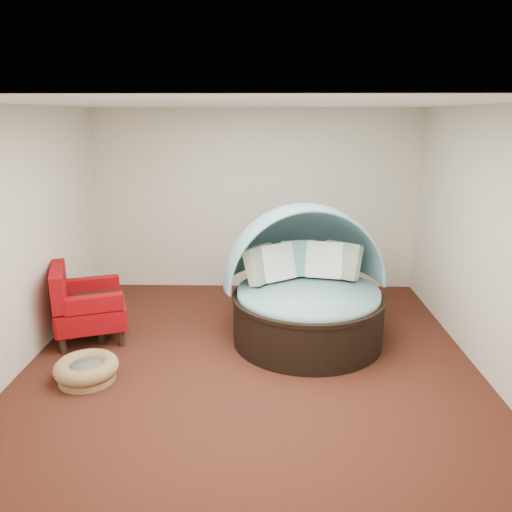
{
  "coord_description": "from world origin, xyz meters",
  "views": [
    {
      "loc": [
        0.17,
        -5.21,
        2.69
      ],
      "look_at": [
        0.04,
        0.6,
        1.04
      ],
      "focal_mm": 35.0,
      "sensor_mm": 36.0,
      "label": 1
    }
  ],
  "objects_px": {
    "canopy_daybed": "(306,278)",
    "side_table": "(94,309)",
    "red_armchair": "(85,305)",
    "pet_basket": "(87,369)"
  },
  "relations": [
    {
      "from": "red_armchair",
      "to": "side_table",
      "type": "distance_m",
      "value": 0.19
    },
    {
      "from": "red_armchair",
      "to": "pet_basket",
      "type": "bearing_deg",
      "value": -90.68
    },
    {
      "from": "canopy_daybed",
      "to": "side_table",
      "type": "bearing_deg",
      "value": 168.31
    },
    {
      "from": "canopy_daybed",
      "to": "red_armchair",
      "type": "bearing_deg",
      "value": 171.48
    },
    {
      "from": "red_armchair",
      "to": "side_table",
      "type": "xyz_separation_m",
      "value": [
        0.06,
        0.15,
        -0.11
      ]
    },
    {
      "from": "pet_basket",
      "to": "red_armchair",
      "type": "relative_size",
      "value": 0.83
    },
    {
      "from": "side_table",
      "to": "canopy_daybed",
      "type": "bearing_deg",
      "value": -0.61
    },
    {
      "from": "side_table",
      "to": "red_armchair",
      "type": "bearing_deg",
      "value": -111.43
    },
    {
      "from": "pet_basket",
      "to": "red_armchair",
      "type": "xyz_separation_m",
      "value": [
        -0.35,
        0.99,
        0.32
      ]
    },
    {
      "from": "red_armchair",
      "to": "side_table",
      "type": "bearing_deg",
      "value": 48.66
    }
  ]
}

